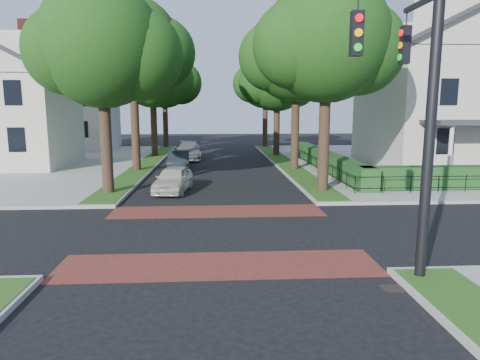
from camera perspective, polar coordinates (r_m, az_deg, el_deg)
name	(u,v)px	position (r m, az deg, el deg)	size (l,w,h in m)	color
ground	(218,233)	(15.28, -2.95, -7.05)	(120.00, 120.00, 0.00)	black
sidewalk_ne	(455,161)	(39.16, 26.70, 2.23)	(30.00, 30.00, 0.15)	gray
crosswalk_far	(217,211)	(18.37, -3.02, -4.19)	(9.00, 2.20, 0.01)	maroon
crosswalk_near	(219,265)	(12.25, -2.84, -11.29)	(9.00, 2.20, 0.01)	maroon
storm_drain	(395,288)	(11.45, 19.96, -13.40)	(0.65, 0.45, 0.01)	black
grass_strip_ne	(284,161)	(34.45, 5.84, 2.48)	(1.60, 29.80, 0.02)	#204C15
grass_strip_nw	(148,162)	(34.43, -12.22, 2.30)	(1.60, 29.80, 0.02)	#204C15
tree_right_near	(328,42)	(22.85, 11.64, 17.56)	(7.75, 6.67, 10.66)	black
tree_right_mid	(298,55)	(30.65, 7.69, 16.24)	(8.25, 7.09, 11.22)	black
tree_right_far	(278,80)	(39.37, 5.10, 13.20)	(7.25, 6.23, 9.74)	black
tree_right_back	(266,82)	(48.30, 3.51, 12.96)	(7.50, 6.45, 10.20)	black
tree_left_near	(105,48)	(22.71, -17.61, 16.46)	(7.50, 6.45, 10.20)	black
tree_left_mid	(134,48)	(30.63, -13.90, 16.74)	(8.00, 6.88, 11.48)	black
tree_left_far	(154,77)	(39.33, -11.43, 13.37)	(7.00, 6.02, 9.86)	black
tree_left_back	(165,80)	(48.28, -9.91, 13.01)	(7.75, 6.66, 10.44)	black
hedge_main_road	(325,160)	(30.86, 11.29, 2.63)	(1.00, 18.00, 1.20)	#143B18
fence_main_road	(314,162)	(30.69, 9.84, 2.35)	(0.06, 18.00, 0.90)	black
house_victorian	(458,85)	(35.30, 27.10, 11.20)	(13.00, 13.05, 12.48)	beige
house_left_near	(3,99)	(36.11, -29.03, 9.43)	(10.00, 9.00, 10.14)	beige
house_left_far	(68,102)	(49.13, -21.94, 9.64)	(10.00, 9.00, 10.14)	beige
traffic_signal	(420,94)	(11.38, 22.91, 10.56)	(2.17, 2.00, 8.00)	black
parked_car_front	(173,179)	(22.77, -8.90, 0.10)	(1.59, 3.96, 1.35)	silver
parked_car_middle	(179,160)	(30.96, -8.18, 2.62)	(1.46, 4.18, 1.38)	#1E262D
parked_car_rear	(189,151)	(37.19, -6.84, 3.91)	(2.14, 5.25, 1.52)	gray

